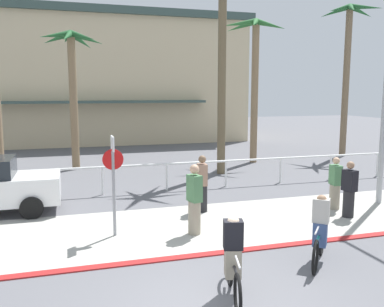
# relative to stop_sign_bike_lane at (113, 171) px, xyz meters

# --- Properties ---
(ground_plane) EXTENTS (80.00, 80.00, 0.00)m
(ground_plane) POSITION_rel_stop_sign_bike_lane_xyz_m (1.21, 5.96, -1.68)
(ground_plane) COLOR #5B5B60
(sidewalk_strip) EXTENTS (44.00, 4.00, 0.02)m
(sidewalk_strip) POSITION_rel_stop_sign_bike_lane_xyz_m (1.21, 0.16, -1.67)
(sidewalk_strip) COLOR #ADAAA0
(sidewalk_strip) RESTS_ON ground
(curb_paint) EXTENTS (44.00, 0.24, 0.03)m
(curb_paint) POSITION_rel_stop_sign_bike_lane_xyz_m (1.21, -1.84, -1.66)
(curb_paint) COLOR maroon
(curb_paint) RESTS_ON ground
(building_backdrop) EXTENTS (25.00, 11.74, 9.19)m
(building_backdrop) POSITION_rel_stop_sign_bike_lane_xyz_m (-0.49, 23.12, 2.93)
(building_backdrop) COLOR beige
(building_backdrop) RESTS_ON ground
(rail_fence) EXTENTS (25.95, 0.08, 1.04)m
(rail_fence) POSITION_rel_stop_sign_bike_lane_xyz_m (1.21, 4.46, -0.84)
(rail_fence) COLOR white
(rail_fence) RESTS_ON ground
(stop_sign_bike_lane) EXTENTS (0.52, 0.56, 2.56)m
(stop_sign_bike_lane) POSITION_rel_stop_sign_bike_lane_xyz_m (0.00, 0.00, 0.00)
(stop_sign_bike_lane) COLOR gray
(stop_sign_bike_lane) RESTS_ON ground
(palm_tree_4) EXTENTS (2.88, 2.81, 6.43)m
(palm_tree_4) POSITION_rel_stop_sign_bike_lane_xyz_m (-0.75, 9.92, 3.13)
(palm_tree_4) COLOR #846B4C
(palm_tree_4) RESTS_ON ground
(palm_tree_5) EXTENTS (2.96, 3.35, 9.47)m
(palm_tree_5) POSITION_rel_stop_sign_bike_lane_xyz_m (5.49, 6.94, 4.97)
(palm_tree_5) COLOR brown
(palm_tree_5) RESTS_ON ground
(palm_tree_6) EXTENTS (3.56, 3.06, 7.28)m
(palm_tree_6) POSITION_rel_stop_sign_bike_lane_xyz_m (8.15, 9.41, 3.68)
(palm_tree_6) COLOR #846B4C
(palm_tree_6) RESTS_ON ground
(palm_tree_7) EXTENTS (2.80, 3.27, 8.43)m
(palm_tree_7) POSITION_rel_stop_sign_bike_lane_xyz_m (14.03, 9.89, 4.38)
(palm_tree_7) COLOR #756047
(palm_tree_7) RESTS_ON ground
(cyclist_teal_0) EXTENTS (1.22, 1.43, 1.50)m
(cyclist_teal_0) POSITION_rel_stop_sign_bike_lane_xyz_m (4.05, -2.87, -0.98)
(cyclist_teal_0) COLOR black
(cyclist_teal_0) RESTS_ON ground
(cyclist_black_1) EXTENTS (0.52, 1.77, 1.50)m
(cyclist_black_1) POSITION_rel_stop_sign_bike_lane_xyz_m (1.69, -3.76, -0.98)
(cyclist_black_1) COLOR black
(cyclist_black_1) RESTS_ON ground
(pedestrian_0) EXTENTS (0.37, 0.44, 1.66)m
(pedestrian_0) POSITION_rel_stop_sign_bike_lane_xyz_m (6.70, -0.34, -0.91)
(pedestrian_0) COLOR #232326
(pedestrian_0) RESTS_ON ground
(pedestrian_1) EXTENTS (0.35, 0.43, 1.75)m
(pedestrian_1) POSITION_rel_stop_sign_bike_lane_xyz_m (2.78, 1.40, -0.86)
(pedestrian_1) COLOR #232326
(pedestrian_1) RESTS_ON ground
(pedestrian_2) EXTENTS (0.38, 0.45, 1.83)m
(pedestrian_2) POSITION_rel_stop_sign_bike_lane_xyz_m (1.98, -0.46, -0.82)
(pedestrian_2) COLOR gray
(pedestrian_2) RESTS_ON ground
(pedestrian_3) EXTENTS (0.36, 0.43, 1.65)m
(pedestrian_3) POSITION_rel_stop_sign_bike_lane_xyz_m (6.83, 0.50, -0.92)
(pedestrian_3) COLOR gray
(pedestrian_3) RESTS_ON ground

